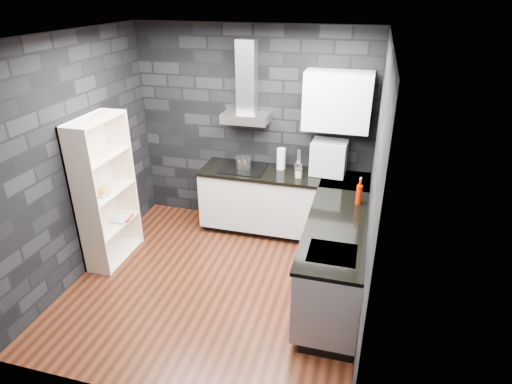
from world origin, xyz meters
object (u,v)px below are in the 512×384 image
at_px(storage_jar, 299,174).
at_px(red_bottle, 359,195).
at_px(fruit_bowl, 101,193).
at_px(bookshelf, 106,192).
at_px(appliance_garage, 329,158).
at_px(pot, 243,163).
at_px(glass_vase, 281,159).
at_px(utensil_crock, 298,168).

distance_m(storage_jar, red_bottle, 0.95).
bearing_deg(fruit_bowl, bookshelf, 90.00).
relative_size(appliance_garage, bookshelf, 0.24).
relative_size(pot, appliance_garage, 0.48).
bearing_deg(fruit_bowl, pot, 41.80).
height_order(glass_vase, utensil_crock, glass_vase).
height_order(pot, glass_vase, glass_vase).
height_order(utensil_crock, fruit_bowl, utensil_crock).
xyz_separation_m(glass_vase, fruit_bowl, (-1.85, -1.33, -0.10)).
bearing_deg(glass_vase, storage_jar, -38.12).
height_order(pot, fruit_bowl, pot).
xyz_separation_m(red_bottle, fruit_bowl, (-2.90, -0.56, -0.07)).
distance_m(pot, utensil_crock, 0.73).
distance_m(bookshelf, fruit_bowl, 0.10).
xyz_separation_m(storage_jar, utensil_crock, (-0.03, 0.15, 0.01)).
distance_m(pot, bookshelf, 1.77).
bearing_deg(red_bottle, storage_jar, 144.50).
bearing_deg(red_bottle, appliance_garage, 119.33).
relative_size(glass_vase, utensil_crock, 2.15).
bearing_deg(appliance_garage, pot, -171.75).
distance_m(red_bottle, fruit_bowl, 2.95).
bearing_deg(storage_jar, appliance_garage, 30.53).
xyz_separation_m(utensil_crock, appliance_garage, (0.38, 0.05, 0.16)).
bearing_deg(storage_jar, pot, 172.05).
distance_m(appliance_garage, bookshelf, 2.77).
relative_size(storage_jar, red_bottle, 0.46).
height_order(glass_vase, appliance_garage, appliance_garage).
bearing_deg(glass_vase, bookshelf, -146.20).
distance_m(storage_jar, utensil_crock, 0.15).
xyz_separation_m(pot, glass_vase, (0.49, 0.11, 0.07)).
relative_size(glass_vase, bookshelf, 0.16).
xyz_separation_m(appliance_garage, red_bottle, (0.42, -0.75, -0.11)).
xyz_separation_m(pot, appliance_garage, (1.11, 0.10, 0.15)).
xyz_separation_m(pot, utensil_crock, (0.73, 0.04, -0.01)).
bearing_deg(storage_jar, utensil_crock, 102.18).
bearing_deg(red_bottle, glass_vase, 143.79).
relative_size(pot, red_bottle, 0.94).
bearing_deg(fruit_bowl, glass_vase, 35.69).
distance_m(pot, storage_jar, 0.77).
height_order(utensil_crock, bookshelf, bookshelf).
relative_size(pot, bookshelf, 0.12).
distance_m(utensil_crock, appliance_garage, 0.41).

